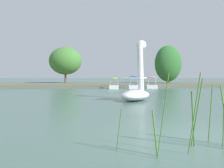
{
  "coord_description": "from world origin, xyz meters",
  "views": [
    {
      "loc": [
        -2.64,
        -5.96,
        1.49
      ],
      "look_at": [
        0.61,
        17.11,
        0.83
      ],
      "focal_mm": 40.34,
      "sensor_mm": 36.0,
      "label": 1
    }
  ],
  "objects": [
    {
      "name": "pedal_boat_pink",
      "position": [
        7.05,
        25.69,
        0.46
      ],
      "size": [
        1.79,
        2.36,
        1.57
      ],
      "color": "white",
      "rests_on": "ground_plane"
    },
    {
      "name": "tree_willow_overhanging",
      "position": [
        12.54,
        34.44,
        3.73
      ],
      "size": [
        5.47,
        4.81,
        6.3
      ],
      "color": "brown",
      "rests_on": "shore_bank_far"
    },
    {
      "name": "pedal_boat_blue",
      "position": [
        4.61,
        25.37,
        0.46
      ],
      "size": [
        1.74,
        2.48,
        1.65
      ],
      "color": "white",
      "rests_on": "ground_plane"
    },
    {
      "name": "pedal_boat_lime",
      "position": [
        2.06,
        25.66,
        0.43
      ],
      "size": [
        1.49,
        2.4,
        1.39
      ],
      "color": "white",
      "rests_on": "ground_plane"
    },
    {
      "name": "tree_broadleaf_left",
      "position": [
        -4.58,
        38.66,
        4.29
      ],
      "size": [
        7.05,
        6.86,
        6.25
      ],
      "color": "brown",
      "rests_on": "shore_bank_far"
    },
    {
      "name": "swan_boat",
      "position": [
        1.15,
        9.7,
        0.82
      ],
      "size": [
        2.98,
        3.54,
        3.96
      ],
      "color": "white",
      "rests_on": "ground_plane"
    },
    {
      "name": "reed_clump_foreground",
      "position": [
        -0.03,
        -1.1,
        0.6
      ],
      "size": [
        2.5,
        1.17,
        1.58
      ],
      "color": "#4C7F33",
      "rests_on": "ground_plane"
    },
    {
      "name": "shore_bank_far",
      "position": [
        0.0,
        36.68,
        0.22
      ],
      "size": [
        148.82,
        18.38,
        0.44
      ],
      "primitive_type": "cube",
      "color": "#5B6051",
      "rests_on": "ground_plane"
    },
    {
      "name": "ground_plane",
      "position": [
        0.0,
        0.0,
        0.0
      ],
      "size": [
        686.27,
        686.27,
        0.0
      ],
      "primitive_type": "plane",
      "color": "#47665B"
    }
  ]
}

